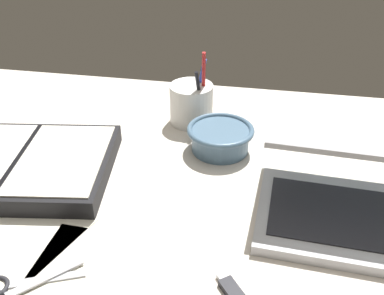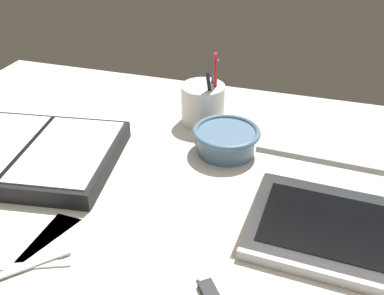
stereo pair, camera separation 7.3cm
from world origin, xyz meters
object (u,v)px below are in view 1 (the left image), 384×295
object	(u,v)px
laptop	(359,193)
planner	(22,165)
bowl	(220,137)
scissors	(9,290)
pen_cup	(192,103)

from	to	relation	value
laptop	planner	bearing A→B (deg)	-177.98
bowl	scissors	xyz separation A→B (cm)	(-23.15, -40.36, -2.53)
laptop	scissors	bearing A→B (deg)	-149.73
bowl	planner	size ratio (longest dim) A/B	0.37
pen_cup	planner	distance (cm)	37.51
bowl	pen_cup	size ratio (longest dim) A/B	0.80
bowl	pen_cup	xyz separation A→B (cm)	(-7.83, 10.61, 1.67)
bowl	planner	bearing A→B (deg)	-156.98
laptop	scissors	distance (cm)	53.44
bowl	planner	world-z (taller)	bowl
laptop	pen_cup	distance (cm)	41.59
pen_cup	scissors	xyz separation A→B (cm)	(-15.31, -50.97, -4.20)
laptop	pen_cup	size ratio (longest dim) A/B	1.91
laptop	planner	world-z (taller)	laptop
scissors	laptop	bearing A→B (deg)	-7.04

